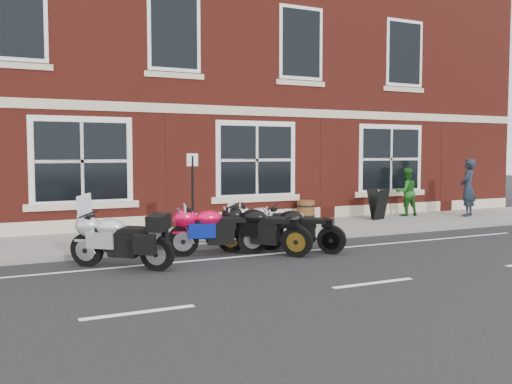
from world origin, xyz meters
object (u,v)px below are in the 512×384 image
moto_sport_black (262,228)px  a_board_sign (378,204)px  moto_sport_silver (267,224)px  barrel_planter (306,211)px  moto_touring_silver (119,238)px  parking_sign (193,191)px  moto_sport_red (216,229)px  moto_naked_black (299,228)px  pedestrian_left (468,188)px  pedestrian_right (406,192)px

moto_sport_black → a_board_sign: size_ratio=1.82×
moto_sport_silver → barrel_planter: size_ratio=3.10×
a_board_sign → moto_sport_black: bearing=-168.0°
a_board_sign → moto_touring_silver: bearing=-176.9°
moto_sport_black → parking_sign: size_ratio=0.84×
parking_sign → moto_touring_silver: bearing=-152.5°
barrel_planter → moto_sport_red: bearing=-141.3°
moto_naked_black → barrel_planter: 4.71m
barrel_planter → parking_sign: parking_sign is taller
pedestrian_left → parking_sign: 9.95m
pedestrian_left → parking_sign: size_ratio=0.91×
moto_sport_red → a_board_sign: a_board_sign is taller
a_board_sign → pedestrian_right: bearing=-2.2°
pedestrian_left → moto_touring_silver: bearing=-15.9°
moto_sport_red → a_board_sign: size_ratio=2.26×
a_board_sign → parking_sign: bearing=176.6°
moto_sport_red → a_board_sign: bearing=-53.5°
moto_touring_silver → moto_sport_silver: moto_touring_silver is taller
moto_touring_silver → moto_sport_silver: bearing=-34.3°
moto_naked_black → a_board_sign: 5.82m
moto_sport_silver → pedestrian_right: bearing=-41.7°
pedestrian_left → pedestrian_right: (-1.72, 0.98, -0.15)m
moto_sport_red → moto_sport_black: size_ratio=1.24×
moto_sport_black → moto_sport_silver: size_ratio=0.89×
moto_sport_red → pedestrian_left: bearing=-63.7°
moto_sport_silver → a_board_sign: 5.71m
pedestrian_left → a_board_sign: pedestrian_left is taller
moto_sport_red → a_board_sign: (6.59, 2.86, 0.03)m
moto_touring_silver → moto_sport_black: (3.09, 0.11, -0.01)m
pedestrian_right → parking_sign: bearing=23.0°
moto_sport_silver → barrel_planter: 4.28m
moto_sport_red → pedestrian_left: (9.77, 2.29, 0.49)m
moto_sport_silver → parking_sign: parking_sign is taller
pedestrian_right → pedestrian_left: bearing=158.6°
parking_sign → moto_sport_black: bearing=-66.7°
moto_touring_silver → pedestrian_right: size_ratio=1.07×
moto_sport_red → barrel_planter: (4.37, 3.50, -0.13)m
moto_sport_red → pedestrian_left: size_ratio=1.15×
a_board_sign → parking_sign: parking_sign is taller
moto_sport_black → pedestrian_left: pedestrian_left is taller
moto_sport_red → pedestrian_right: bearing=-54.8°
pedestrian_left → moto_sport_silver: bearing=-16.1°
barrel_planter → moto_touring_silver: bearing=-148.5°
moto_touring_silver → moto_sport_black: bearing=-45.8°
moto_sport_black → moto_naked_black: size_ratio=1.09×
moto_sport_silver → moto_naked_black: (0.36, -0.82, -0.01)m
moto_sport_silver → pedestrian_left: bearing=-52.5°
pedestrian_right → a_board_sign: bearing=23.9°
barrel_planter → a_board_sign: bearing=-16.2°
moto_sport_black → barrel_planter: bearing=7.0°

